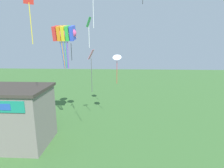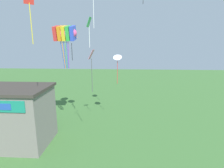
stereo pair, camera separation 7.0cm
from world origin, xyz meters
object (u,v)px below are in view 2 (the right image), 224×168
Objects in this scene: kite_rainbow_parafoil at (65,33)px; kite_orange_delta at (71,38)px; kite_pink_diamond at (92,63)px; seaside_building at (2,116)px; kite_red_diamond at (30,7)px; kite_white_delta at (117,58)px; kite_green_diamond at (89,27)px.

kite_rainbow_parafoil is 1.54× the size of kite_orange_delta.
kite_orange_delta is (-2.85, 4.17, 2.15)m from kite_pink_diamond.
seaside_building is 9.95m from kite_red_diamond.
kite_rainbow_parafoil reaches higher than kite_pink_diamond.
kite_red_diamond is at bearing -126.71° from kite_white_delta.
kite_pink_diamond is at bearing 44.18° from kite_red_diamond.
kite_orange_delta is at bearing 124.35° from kite_pink_diamond.
kite_orange_delta is 4.53m from kite_green_diamond.
kite_pink_diamond is 6.01m from kite_red_diamond.
kite_green_diamond is 0.78× the size of kite_white_delta.
kite_orange_delta is at bearing 44.61° from seaside_building.
kite_white_delta is (10.12, 4.97, 4.69)m from seaside_building.
kite_orange_delta reaches higher than seaside_building.
kite_rainbow_parafoil is at bearing -156.41° from kite_white_delta.
kite_red_diamond is (-5.43, -7.28, 3.78)m from kite_white_delta.
kite_red_diamond is (4.69, -2.31, 8.47)m from seaside_building.
kite_white_delta is at bearing 56.11° from kite_green_diamond.
kite_rainbow_parafoil is at bearing -88.61° from kite_orange_delta.
kite_red_diamond is (-3.09, -3.80, 0.84)m from kite_green_diamond.
kite_pink_diamond is 4.56m from kite_white_delta.
kite_green_diamond is 4.97m from kite_red_diamond.
seaside_building is at bearing -135.39° from kite_orange_delta.
kite_orange_delta is 0.82× the size of kite_white_delta.
kite_white_delta is 0.96× the size of kite_red_diamond.
kite_green_diamond is at bearing -53.99° from kite_orange_delta.
kite_rainbow_parafoil is (5.22, 2.83, 7.18)m from seaside_building.
kite_pink_diamond is 1.16× the size of kite_white_delta.
kite_green_diamond is 0.76× the size of kite_red_diamond.
kite_red_diamond is at bearing -95.85° from kite_rainbow_parafoil.
seaside_building is 9.32m from kite_rainbow_parafoil.
kite_red_diamond reaches higher than seaside_building.
kite_pink_diamond is at bearing -67.72° from kite_green_diamond.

